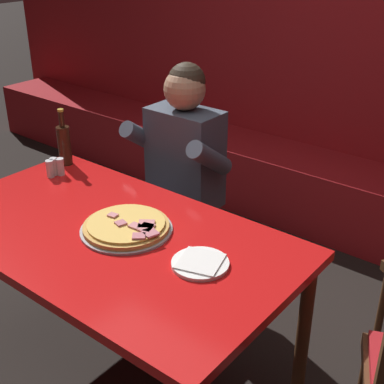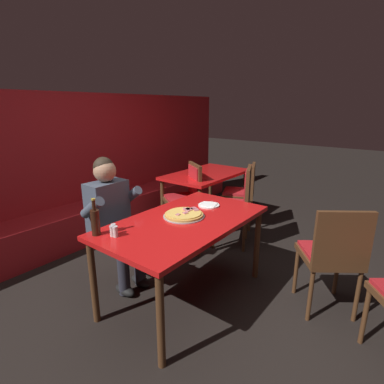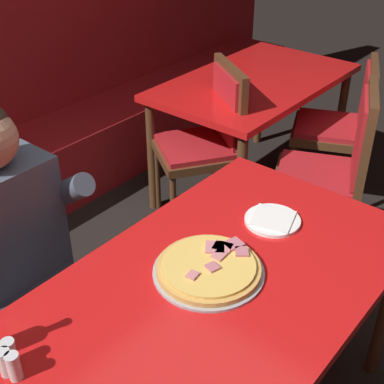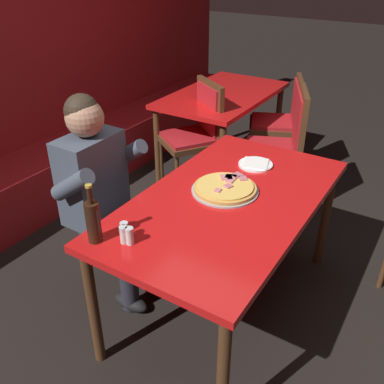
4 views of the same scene
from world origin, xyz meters
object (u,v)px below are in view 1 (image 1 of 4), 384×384
object	(u,v)px
diner_seated_blue_shirt	(175,176)
shaker_oregano	(50,170)
shaker_parmesan	(61,167)
shaker_black_pepper	(54,167)
pizza	(127,227)
beer_bottle	(64,144)
plate_white_paper	(200,263)
main_dining_table	(110,248)

from	to	relation	value
diner_seated_blue_shirt	shaker_oregano	bearing A→B (deg)	-126.44
shaker_parmesan	shaker_black_pepper	distance (m)	0.03
pizza	beer_bottle	xyz separation A→B (m)	(-0.72, 0.29, 0.09)
beer_bottle	shaker_oregano	distance (m)	0.18
plate_white_paper	shaker_parmesan	bearing A→B (deg)	169.28
shaker_oregano	beer_bottle	bearing A→B (deg)	113.57
main_dining_table	plate_white_paper	xyz separation A→B (m)	(0.43, 0.04, 0.09)
plate_white_paper	beer_bottle	world-z (taller)	beer_bottle
plate_white_paper	shaker_oregano	world-z (taller)	shaker_oregano
plate_white_paper	diner_seated_blue_shirt	xyz separation A→B (m)	(-0.66, 0.64, -0.08)
shaker_oregano	shaker_black_pepper	size ratio (longest dim) A/B	1.00
shaker_oregano	shaker_black_pepper	xyz separation A→B (m)	(-0.01, 0.03, 0.00)
beer_bottle	shaker_black_pepper	distance (m)	0.15
pizza	shaker_black_pepper	world-z (taller)	shaker_black_pepper
pizza	diner_seated_blue_shirt	distance (m)	0.70
main_dining_table	plate_white_paper	bearing A→B (deg)	5.45
main_dining_table	diner_seated_blue_shirt	world-z (taller)	diner_seated_blue_shirt
main_dining_table	shaker_black_pepper	xyz separation A→B (m)	(-0.61, 0.21, 0.12)
main_dining_table	pizza	distance (m)	0.12
pizza	shaker_black_pepper	size ratio (longest dim) A/B	4.30
shaker_oregano	diner_seated_blue_shirt	world-z (taller)	diner_seated_blue_shirt
shaker_black_pepper	shaker_parmesan	bearing A→B (deg)	33.90
plate_white_paper	diner_seated_blue_shirt	distance (m)	0.93
main_dining_table	diner_seated_blue_shirt	xyz separation A→B (m)	(-0.23, 0.68, 0.01)
beer_bottle	shaker_oregano	size ratio (longest dim) A/B	3.40
main_dining_table	shaker_oregano	distance (m)	0.64
main_dining_table	shaker_black_pepper	distance (m)	0.65
pizza	beer_bottle	world-z (taller)	beer_bottle
diner_seated_blue_shirt	shaker_parmesan	bearing A→B (deg)	-127.66
pizza	shaker_oregano	distance (m)	0.67
plate_white_paper	shaker_black_pepper	world-z (taller)	shaker_black_pepper
shaker_black_pepper	diner_seated_blue_shirt	distance (m)	0.61
plate_white_paper	shaker_black_pepper	bearing A→B (deg)	170.51
beer_bottle	pizza	bearing A→B (deg)	-21.70
pizza	plate_white_paper	size ratio (longest dim) A/B	1.76
main_dining_table	beer_bottle	bearing A→B (deg)	153.22
shaker_parmesan	diner_seated_blue_shirt	world-z (taller)	diner_seated_blue_shirt
shaker_black_pepper	pizza	bearing A→B (deg)	-14.07
diner_seated_blue_shirt	main_dining_table	bearing A→B (deg)	-71.28
main_dining_table	beer_bottle	distance (m)	0.77
pizza	beer_bottle	bearing A→B (deg)	158.30
plate_white_paper	shaker_oregano	xyz separation A→B (m)	(-1.03, 0.14, 0.03)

